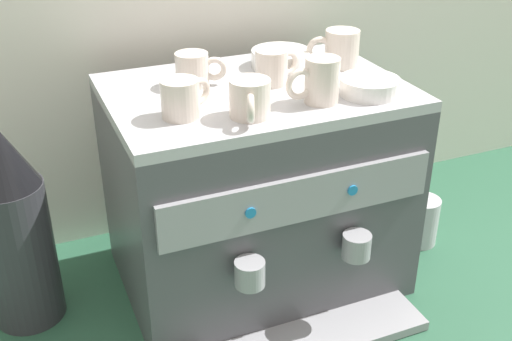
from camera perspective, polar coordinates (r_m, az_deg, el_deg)
The scene contains 13 objects.
ground_plane at distance 1.47m, azimuth 0.00°, elevation -9.14°, with size 4.00×4.00×0.00m, color #28563D.
tiled_backsplash_wall at distance 1.53m, azimuth -4.60°, elevation 11.34°, with size 2.80×0.03×0.91m, color silver.
espresso_machine at distance 1.35m, azimuth 0.08°, elevation -1.65°, with size 0.58×0.52×0.45m.
ceramic_cup_0 at distance 1.26m, azimuth -5.59°, elevation 9.06°, with size 0.10×0.07×0.07m.
ceramic_cup_1 at distance 1.26m, azimuth 1.54°, elevation 9.32°, with size 0.10×0.06×0.07m.
ceramic_cup_2 at distance 1.10m, azimuth -0.55°, elevation 6.46°, with size 0.07×0.11×0.07m.
ceramic_cup_3 at distance 1.11m, azimuth -6.68°, elevation 6.51°, with size 0.10×0.07×0.07m.
ceramic_cup_4 at distance 1.37m, azimuth 7.55°, elevation 10.83°, with size 0.11×0.07×0.08m.
ceramic_cup_5 at distance 1.17m, azimuth 5.77°, elevation 8.05°, with size 0.11×0.06×0.08m.
ceramic_bowl_0 at distance 1.23m, azimuth 10.18°, elevation 7.46°, with size 0.12×0.12×0.03m.
ceramic_bowl_1 at distance 1.36m, azimuth 2.26°, elevation 10.01°, with size 0.13×0.13×0.04m.
coffee_grinder at distance 1.32m, azimuth -21.00°, elevation -4.75°, with size 0.14×0.14×0.44m.
milk_pitcher at distance 1.59m, azimuth 14.62°, elevation -4.39°, with size 0.08×0.08×0.12m, color #B7B7BC.
Camera 1 is at (-0.46, -1.08, 0.89)m, focal length 44.43 mm.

